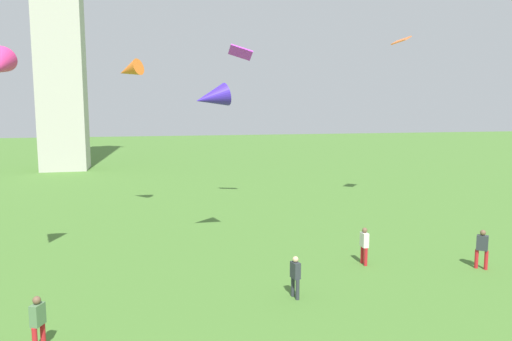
# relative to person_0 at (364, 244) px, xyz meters

# --- Properties ---
(person_0) EXTENTS (0.27, 0.53, 1.70)m
(person_0) POSITION_rel_person_0_xyz_m (0.00, 0.00, 0.00)
(person_0) COLOR red
(person_0) RESTS_ON ground_plane
(person_1) EXTENTS (0.41, 0.50, 1.66)m
(person_1) POSITION_rel_person_0_xyz_m (-12.70, -4.88, -0.02)
(person_1) COLOR red
(person_1) RESTS_ON ground_plane
(person_2) EXTENTS (0.51, 0.51, 1.75)m
(person_2) POSITION_rel_person_0_xyz_m (4.74, -1.77, 0.03)
(person_2) COLOR red
(person_2) RESTS_ON ground_plane
(person_3) EXTENTS (0.31, 0.49, 1.60)m
(person_3) POSITION_rel_person_0_xyz_m (-4.24, -2.91, -0.06)
(person_3) COLOR #2D3338
(person_3) RESTS_ON ground_plane
(kite_flying_0) EXTENTS (1.53, 1.22, 1.04)m
(kite_flying_0) POSITION_rel_person_0_xyz_m (-2.82, 13.48, 9.83)
(kite_flying_0) COLOR #C42DF1
(kite_flying_1) EXTENTS (2.02, 1.53, 1.45)m
(kite_flying_1) POSITION_rel_person_0_xyz_m (-6.24, 4.16, 6.56)
(kite_flying_1) COLOR #3D23B6
(kite_flying_4) EXTENTS (2.00, 1.88, 1.40)m
(kite_flying_4) POSITION_rel_person_0_xyz_m (-10.19, 12.62, 8.45)
(kite_flying_4) COLOR orange
(kite_flying_5) EXTENTS (1.73, 1.77, 0.73)m
(kite_flying_5) POSITION_rel_person_0_xyz_m (8.33, 11.74, 10.77)
(kite_flying_5) COLOR orange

